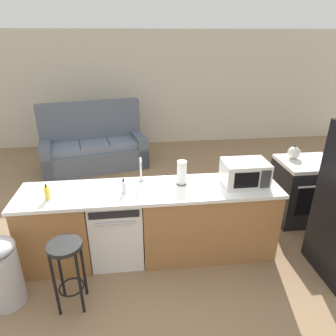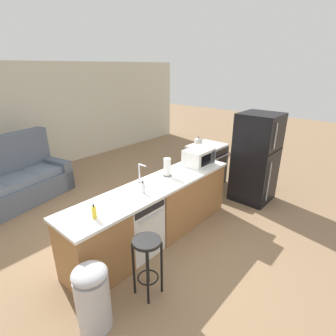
{
  "view_description": "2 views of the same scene",
  "coord_description": "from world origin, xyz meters",
  "px_view_note": "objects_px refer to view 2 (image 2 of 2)",
  "views": [
    {
      "loc": [
        -0.0,
        -2.96,
        2.48
      ],
      "look_at": [
        0.43,
        0.74,
        0.81
      ],
      "focal_mm": 32.0,
      "sensor_mm": 36.0,
      "label": 1
    },
    {
      "loc": [
        -2.3,
        -2.39,
        2.5
      ],
      "look_at": [
        0.73,
        0.26,
        0.92
      ],
      "focal_mm": 28.0,
      "sensor_mm": 36.0,
      "label": 2
    }
  ],
  "objects_px": {
    "dishwasher": "(136,225)",
    "bar_stool": "(147,255)",
    "refrigerator": "(256,158)",
    "soap_bottle": "(143,188)",
    "kettle": "(198,142)",
    "couch": "(12,183)",
    "microwave": "(199,157)",
    "trash_bin": "(93,297)",
    "dish_soap_bottle": "(94,212)",
    "paper_towel_roll": "(167,167)",
    "stove_range": "(206,164)"
  },
  "relations": [
    {
      "from": "dishwasher",
      "to": "bar_stool",
      "type": "height_order",
      "value": "dishwasher"
    },
    {
      "from": "refrigerator",
      "to": "soap_bottle",
      "type": "height_order",
      "value": "refrigerator"
    },
    {
      "from": "kettle",
      "to": "couch",
      "type": "xyz_separation_m",
      "value": [
        -3.02,
        2.22,
        -0.59
      ]
    },
    {
      "from": "microwave",
      "to": "trash_bin",
      "type": "bearing_deg",
      "value": -167.65
    },
    {
      "from": "refrigerator",
      "to": "dish_soap_bottle",
      "type": "distance_m",
      "value": 3.32
    },
    {
      "from": "soap_bottle",
      "to": "dish_soap_bottle",
      "type": "height_order",
      "value": "same"
    },
    {
      "from": "dishwasher",
      "to": "soap_bottle",
      "type": "height_order",
      "value": "soap_bottle"
    },
    {
      "from": "microwave",
      "to": "trash_bin",
      "type": "height_order",
      "value": "microwave"
    },
    {
      "from": "refrigerator",
      "to": "soap_bottle",
      "type": "xyz_separation_m",
      "value": [
        -2.49,
        0.49,
        0.12
      ]
    },
    {
      "from": "paper_towel_roll",
      "to": "dish_soap_bottle",
      "type": "height_order",
      "value": "paper_towel_roll"
    },
    {
      "from": "dishwasher",
      "to": "paper_towel_roll",
      "type": "xyz_separation_m",
      "value": [
        0.77,
        0.09,
        0.62
      ]
    },
    {
      "from": "refrigerator",
      "to": "paper_towel_roll",
      "type": "distance_m",
      "value": 1.95
    },
    {
      "from": "dishwasher",
      "to": "paper_towel_roll",
      "type": "distance_m",
      "value": 0.99
    },
    {
      "from": "microwave",
      "to": "stove_range",
      "type": "bearing_deg",
      "value": 26.07
    },
    {
      "from": "trash_bin",
      "to": "microwave",
      "type": "bearing_deg",
      "value": 12.35
    },
    {
      "from": "soap_bottle",
      "to": "trash_bin",
      "type": "distance_m",
      "value": 1.43
    },
    {
      "from": "kettle",
      "to": "bar_stool",
      "type": "xyz_separation_m",
      "value": [
        -2.87,
        -1.35,
        -0.45
      ]
    },
    {
      "from": "kettle",
      "to": "microwave",
      "type": "bearing_deg",
      "value": -144.62
    },
    {
      "from": "couch",
      "to": "dishwasher",
      "type": "bearing_deg",
      "value": -78.61
    },
    {
      "from": "dish_soap_bottle",
      "to": "paper_towel_roll",
      "type": "bearing_deg",
      "value": 7.46
    },
    {
      "from": "soap_bottle",
      "to": "dish_soap_bottle",
      "type": "bearing_deg",
      "value": -177.17
    },
    {
      "from": "dish_soap_bottle",
      "to": "bar_stool",
      "type": "height_order",
      "value": "dish_soap_bottle"
    },
    {
      "from": "dish_soap_bottle",
      "to": "kettle",
      "type": "relative_size",
      "value": 0.86
    },
    {
      "from": "refrigerator",
      "to": "soap_bottle",
      "type": "relative_size",
      "value": 9.69
    },
    {
      "from": "paper_towel_roll",
      "to": "soap_bottle",
      "type": "distance_m",
      "value": 0.68
    },
    {
      "from": "soap_bottle",
      "to": "couch",
      "type": "distance_m",
      "value": 3.09
    },
    {
      "from": "refrigerator",
      "to": "paper_towel_roll",
      "type": "relative_size",
      "value": 6.05
    },
    {
      "from": "dishwasher",
      "to": "couch",
      "type": "distance_m",
      "value": 2.95
    },
    {
      "from": "kettle",
      "to": "bar_stool",
      "type": "bearing_deg",
      "value": -154.83
    },
    {
      "from": "couch",
      "to": "trash_bin",
      "type": "bearing_deg",
      "value": -98.32
    },
    {
      "from": "dishwasher",
      "to": "microwave",
      "type": "height_order",
      "value": "microwave"
    },
    {
      "from": "dishwasher",
      "to": "dish_soap_bottle",
      "type": "bearing_deg",
      "value": -171.81
    },
    {
      "from": "dishwasher",
      "to": "trash_bin",
      "type": "height_order",
      "value": "dishwasher"
    },
    {
      "from": "dishwasher",
      "to": "bar_stool",
      "type": "distance_m",
      "value": 0.81
    },
    {
      "from": "bar_stool",
      "to": "soap_bottle",
      "type": "bearing_deg",
      "value": 48.46
    },
    {
      "from": "dish_soap_bottle",
      "to": "couch",
      "type": "bearing_deg",
      "value": 88.04
    },
    {
      "from": "stove_range",
      "to": "couch",
      "type": "relative_size",
      "value": 0.42
    },
    {
      "from": "refrigerator",
      "to": "bar_stool",
      "type": "height_order",
      "value": "refrigerator"
    },
    {
      "from": "bar_stool",
      "to": "trash_bin",
      "type": "xyz_separation_m",
      "value": [
        -0.65,
        0.11,
        -0.16
      ]
    },
    {
      "from": "microwave",
      "to": "soap_bottle",
      "type": "height_order",
      "value": "microwave"
    },
    {
      "from": "microwave",
      "to": "soap_bottle",
      "type": "relative_size",
      "value": 2.84
    },
    {
      "from": "dishwasher",
      "to": "stove_range",
      "type": "relative_size",
      "value": 0.93
    },
    {
      "from": "microwave",
      "to": "trash_bin",
      "type": "relative_size",
      "value": 0.68
    },
    {
      "from": "microwave",
      "to": "couch",
      "type": "relative_size",
      "value": 0.23
    },
    {
      "from": "microwave",
      "to": "dish_soap_bottle",
      "type": "height_order",
      "value": "microwave"
    },
    {
      "from": "bar_stool",
      "to": "couch",
      "type": "relative_size",
      "value": 0.34
    },
    {
      "from": "soap_bottle",
      "to": "kettle",
      "type": "height_order",
      "value": "kettle"
    },
    {
      "from": "dishwasher",
      "to": "stove_range",
      "type": "bearing_deg",
      "value": 11.91
    },
    {
      "from": "dishwasher",
      "to": "dish_soap_bottle",
      "type": "height_order",
      "value": "dish_soap_bottle"
    },
    {
      "from": "microwave",
      "to": "soap_bottle",
      "type": "distance_m",
      "value": 1.37
    }
  ]
}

